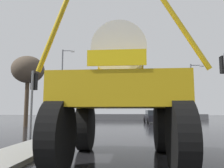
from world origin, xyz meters
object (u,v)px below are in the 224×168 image
sedan_ahead (153,117)px  traffic_signal_near_left (33,90)px  oversize_sprayer (121,96)px  bare_tree_left (28,70)px  streetlight_far_left (63,82)px  streetlight_far_right (193,90)px

sedan_ahead → traffic_signal_near_left: traffic_signal_near_left is taller
oversize_sprayer → bare_tree_left: size_ratio=0.75×
oversize_sprayer → streetlight_far_left: bearing=22.1°
traffic_signal_near_left → streetlight_far_right: 20.64m
bare_tree_left → streetlight_far_right: bearing=21.7°
streetlight_far_left → streetlight_far_right: streetlight_far_left is taller
sedan_ahead → bare_tree_left: bearing=118.3°
oversize_sprayer → streetlight_far_left: streetlight_far_left is taller
traffic_signal_near_left → bare_tree_left: (-4.66, 9.41, 2.76)m
sedan_ahead → streetlight_far_right: (4.70, -0.91, 3.25)m
sedan_ahead → bare_tree_left: size_ratio=0.63×
sedan_ahead → streetlight_far_right: size_ratio=0.59×
traffic_signal_near_left → bare_tree_left: size_ratio=0.52×
traffic_signal_near_left → oversize_sprayer: bearing=-42.7°
streetlight_far_left → oversize_sprayer: bearing=-69.2°
oversize_sprayer → streetlight_far_right: 22.07m
oversize_sprayer → sedan_ahead: size_ratio=1.18×
sedan_ahead → traffic_signal_near_left: 19.00m
traffic_signal_near_left → streetlight_far_right: size_ratio=0.48×
sedan_ahead → streetlight_far_right: bearing=-104.4°
streetlight_far_right → bare_tree_left: size_ratio=1.07×
oversize_sprayer → traffic_signal_near_left: (-4.49, 4.14, 0.62)m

